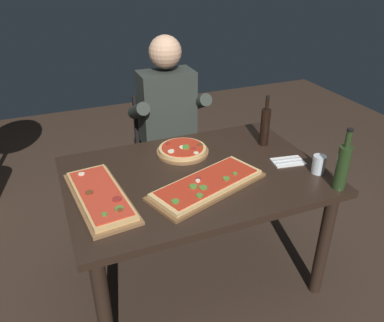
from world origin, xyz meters
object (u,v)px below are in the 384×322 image
object	(u,v)px
pizza_round_far	(183,150)
oil_bottle_amber	(343,166)
pizza_rectangular_front	(207,185)
pizza_rectangular_left	(100,196)
wine_bottle_dark	(265,126)
dining_table	(195,188)
diner_chair	(165,146)
seated_diner	(169,121)
tumbler_near_camera	(319,164)

from	to	relation	value
pizza_round_far	oil_bottle_amber	xyz separation A→B (m)	(0.60, -0.66, 0.11)
pizza_rectangular_front	pizza_rectangular_left	world-z (taller)	same
pizza_rectangular_front	wine_bottle_dark	world-z (taller)	wine_bottle_dark
dining_table	oil_bottle_amber	xyz separation A→B (m)	(0.62, -0.41, 0.22)
oil_bottle_amber	diner_chair	size ratio (longest dim) A/B	0.38
dining_table	pizza_rectangular_front	distance (m)	0.20
wine_bottle_dark	seated_diner	xyz separation A→B (m)	(-0.43, 0.57, -0.12)
dining_table	tumbler_near_camera	bearing A→B (deg)	-21.66
pizza_round_far	seated_diner	distance (m)	0.49
tumbler_near_camera	diner_chair	distance (m)	1.26
seated_diner	dining_table	bearing A→B (deg)	-98.11
dining_table	pizza_rectangular_front	world-z (taller)	pizza_rectangular_front
wine_bottle_dark	diner_chair	distance (m)	0.89
pizza_rectangular_front	seated_diner	world-z (taller)	seated_diner
diner_chair	seated_diner	bearing A→B (deg)	-90.00
pizza_rectangular_front	pizza_round_far	xyz separation A→B (m)	(0.02, 0.41, -0.00)
oil_bottle_amber	diner_chair	xyz separation A→B (m)	(-0.52, 1.27, -0.38)
dining_table	wine_bottle_dark	size ratio (longest dim) A/B	4.39
pizza_rectangular_left	seated_diner	xyz separation A→B (m)	(0.63, 0.79, -0.02)
pizza_round_far	pizza_rectangular_front	bearing A→B (deg)	-93.39
dining_table	tumbler_near_camera	distance (m)	0.69
tumbler_near_camera	diner_chair	size ratio (longest dim) A/B	0.12
pizza_rectangular_front	dining_table	bearing A→B (deg)	88.44
pizza_rectangular_front	tumbler_near_camera	bearing A→B (deg)	-7.85
pizza_rectangular_front	pizza_round_far	bearing A→B (deg)	86.61
pizza_rectangular_front	seated_diner	size ratio (longest dim) A/B	0.51
dining_table	pizza_round_far	world-z (taller)	pizza_round_far
oil_bottle_amber	seated_diner	bearing A→B (deg)	114.28
wine_bottle_dark	oil_bottle_amber	distance (m)	0.59
oil_bottle_amber	dining_table	bearing A→B (deg)	146.43
diner_chair	seated_diner	distance (m)	0.28
dining_table	pizza_rectangular_left	distance (m)	0.54
pizza_rectangular_front	wine_bottle_dark	size ratio (longest dim) A/B	2.14
dining_table	seated_diner	xyz separation A→B (m)	(0.10, 0.74, 0.10)
wine_bottle_dark	dining_table	bearing A→B (deg)	-162.40
pizza_round_far	diner_chair	world-z (taller)	diner_chair
dining_table	diner_chair	xyz separation A→B (m)	(0.10, 0.86, -0.16)
wine_bottle_dark	tumbler_near_camera	world-z (taller)	wine_bottle_dark
wine_bottle_dark	diner_chair	xyz separation A→B (m)	(-0.43, 0.69, -0.38)
tumbler_near_camera	wine_bottle_dark	bearing A→B (deg)	102.27
oil_bottle_amber	tumbler_near_camera	bearing A→B (deg)	90.16
pizza_rectangular_left	tumbler_near_camera	world-z (taller)	tumbler_near_camera
dining_table	pizza_rectangular_left	world-z (taller)	pizza_rectangular_left
pizza_round_far	oil_bottle_amber	distance (m)	0.90
wine_bottle_dark	tumbler_near_camera	size ratio (longest dim) A/B	3.09
pizza_rectangular_front	diner_chair	distance (m)	1.06
pizza_rectangular_front	oil_bottle_amber	distance (m)	0.69
pizza_round_far	wine_bottle_dark	world-z (taller)	wine_bottle_dark
pizza_rectangular_front	pizza_round_far	world-z (taller)	pizza_rectangular_front
wine_bottle_dark	diner_chair	size ratio (longest dim) A/B	0.37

